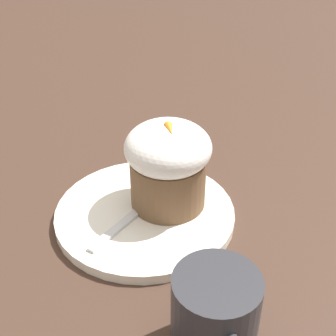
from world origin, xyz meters
name	(u,v)px	position (x,y,z in m)	size (l,w,h in m)	color
ground_plane	(145,218)	(0.00, 0.00, 0.00)	(4.00, 4.00, 0.00)	#3D281E
dessert_plate	(145,214)	(0.00, 0.00, 0.01)	(0.21, 0.21, 0.01)	white
carrot_cake	(168,163)	(-0.01, 0.03, 0.07)	(0.10, 0.10, 0.11)	brown
spoon	(144,205)	(-0.01, 0.00, 0.02)	(0.11, 0.12, 0.01)	silver
coffee_cup	(215,317)	(0.19, 0.03, 0.04)	(0.10, 0.08, 0.08)	#2D2D33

